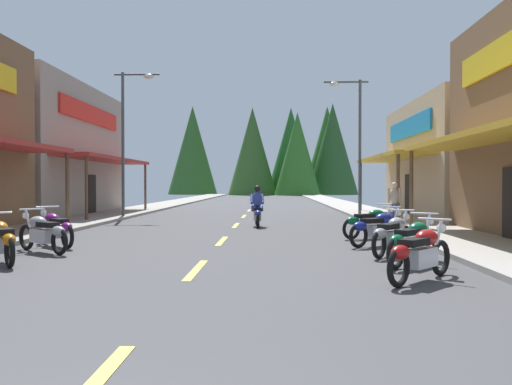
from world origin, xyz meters
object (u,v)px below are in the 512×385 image
at_px(motorcycle_parked_right_2, 393,234).
at_px(motorcycle_parked_right_4, 370,222).
at_px(motorcycle_parked_left_3, 43,232).
at_px(pedestrian_by_shop, 394,200).
at_px(motorcycle_parked_right_1, 413,241).
at_px(motorcycle_parked_right_3, 378,228).
at_px(streetlamp_left, 129,125).
at_px(motorcycle_parked_right_0, 420,252).
at_px(motorcycle_parked_left_4, 56,228).
at_px(rider_cruising_lead, 257,209).
at_px(motorcycle_parked_left_2, 2,240).
at_px(streetlamp_right, 353,129).

bearing_deg(motorcycle_parked_right_2, motorcycle_parked_right_4, 32.76).
distance_m(motorcycle_parked_left_3, pedestrian_by_shop, 13.27).
distance_m(motorcycle_parked_right_1, motorcycle_parked_right_3, 3.28).
height_order(streetlamp_left, motorcycle_parked_right_3, streetlamp_left).
relative_size(motorcycle_parked_right_0, motorcycle_parked_left_4, 1.05).
bearing_deg(motorcycle_parked_right_0, rider_cruising_lead, 56.96).
bearing_deg(motorcycle_parked_left_4, motorcycle_parked_right_3, -132.58).
height_order(motorcycle_parked_left_2, motorcycle_parked_left_4, same).
xyz_separation_m(streetlamp_right, motorcycle_parked_left_2, (-9.47, -15.51, -3.84)).
bearing_deg(motorcycle_parked_right_4, motorcycle_parked_right_2, -123.50).
bearing_deg(motorcycle_parked_right_4, streetlamp_left, 106.14).
distance_m(motorcycle_parked_left_4, rider_cruising_lead, 8.30).
distance_m(streetlamp_left, motorcycle_parked_left_4, 12.25).
bearing_deg(rider_cruising_lead, streetlamp_left, 47.87).
xyz_separation_m(motorcycle_parked_right_1, pedestrian_by_shop, (1.94, 10.19, 0.50)).
relative_size(streetlamp_left, pedestrian_by_shop, 4.09).
bearing_deg(motorcycle_parked_right_0, motorcycle_parked_left_3, 108.08).
distance_m(motorcycle_parked_left_3, motorcycle_parked_left_4, 1.25).
height_order(motorcycle_parked_right_3, motorcycle_parked_left_4, same).
bearing_deg(motorcycle_parked_left_3, streetlamp_right, -86.84).
relative_size(streetlamp_left, motorcycle_parked_left_3, 3.94).
distance_m(motorcycle_parked_right_2, motorcycle_parked_right_3, 1.81).
relative_size(motorcycle_parked_right_1, motorcycle_parked_right_4, 0.90).
distance_m(motorcycle_parked_right_3, motorcycle_parked_left_3, 8.35).
bearing_deg(streetlamp_left, motorcycle_parked_left_2, -84.86).
distance_m(motorcycle_parked_right_2, motorcycle_parked_right_4, 3.81).
xyz_separation_m(motorcycle_parked_right_4, motorcycle_parked_left_3, (-8.36, -3.58, 0.00)).
relative_size(motorcycle_parked_right_4, motorcycle_parked_left_2, 1.08).
bearing_deg(pedestrian_by_shop, motorcycle_parked_left_4, -73.03).
height_order(motorcycle_parked_right_4, motorcycle_parked_left_3, same).
relative_size(motorcycle_parked_right_3, motorcycle_parked_left_4, 1.12).
distance_m(motorcycle_parked_right_0, rider_cruising_lead, 11.69).
height_order(motorcycle_parked_right_1, motorcycle_parked_left_3, same).
xyz_separation_m(motorcycle_parked_right_0, motorcycle_parked_right_2, (0.27, 3.24, 0.00)).
distance_m(streetlamp_left, motorcycle_parked_right_4, 13.97).
bearing_deg(streetlamp_right, motorcycle_parked_right_4, -95.69).
relative_size(motorcycle_parked_left_2, pedestrian_by_shop, 1.03).
xyz_separation_m(streetlamp_left, pedestrian_by_shop, (11.58, -4.26, -3.47)).
xyz_separation_m(motorcycle_parked_left_3, pedestrian_by_shop, (10.18, 8.50, 0.50)).
bearing_deg(motorcycle_parked_right_0, motorcycle_parked_right_3, 38.51).
bearing_deg(motorcycle_parked_left_4, motorcycle_parked_right_2, -144.87).
height_order(streetlamp_left, motorcycle_parked_right_0, streetlamp_left).
bearing_deg(motorcycle_parked_left_2, motorcycle_parked_right_2, -117.65).
xyz_separation_m(motorcycle_parked_right_3, pedestrian_by_shop, (1.99, 6.91, 0.50)).
xyz_separation_m(motorcycle_parked_left_4, pedestrian_by_shop, (10.39, 7.26, 0.50)).
height_order(motorcycle_parked_left_2, motorcycle_parked_left_3, same).
distance_m(motorcycle_parked_left_2, rider_cruising_lead, 10.74).
height_order(streetlamp_right, motorcycle_parked_right_2, streetlamp_right).
bearing_deg(streetlamp_right, motorcycle_parked_right_3, -95.54).
distance_m(rider_cruising_lead, pedestrian_by_shop, 5.39).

